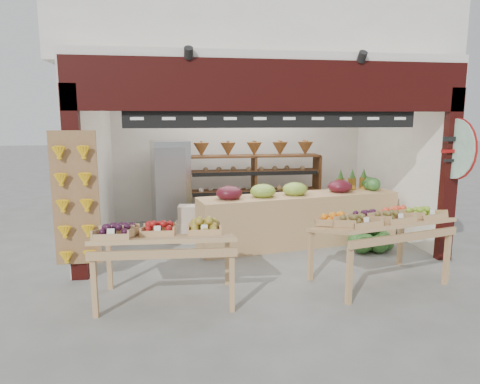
% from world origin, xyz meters
% --- Properties ---
extents(ground, '(60.00, 60.00, 0.00)m').
position_xyz_m(ground, '(0.00, 0.00, 0.00)').
color(ground, slate).
rests_on(ground, ground).
extents(shop_structure, '(6.36, 5.12, 5.40)m').
position_xyz_m(shop_structure, '(0.00, 1.61, 3.92)').
color(shop_structure, white).
rests_on(shop_structure, ground).
extents(banana_board, '(0.60, 0.15, 1.80)m').
position_xyz_m(banana_board, '(-2.73, -1.17, 1.12)').
color(banana_board, olive).
rests_on(banana_board, ground).
extents(gift_sign, '(0.04, 0.93, 0.92)m').
position_xyz_m(gift_sign, '(2.75, -1.15, 1.75)').
color(gift_sign, silver).
rests_on(gift_sign, ground).
extents(back_shelving, '(2.75, 0.45, 1.72)m').
position_xyz_m(back_shelving, '(0.20, 1.60, 1.08)').
color(back_shelving, brown).
rests_on(back_shelving, ground).
extents(refrigerator, '(0.80, 0.80, 1.77)m').
position_xyz_m(refrigerator, '(-1.50, 1.50, 0.89)').
color(refrigerator, '#B5B8BD').
rests_on(refrigerator, ground).
extents(cardboard_stack, '(1.01, 0.74, 0.67)m').
position_xyz_m(cardboard_stack, '(-0.98, 0.52, 0.24)').
color(cardboard_stack, beige).
rests_on(cardboard_stack, ground).
extents(mid_counter, '(3.64, 1.30, 1.11)m').
position_xyz_m(mid_counter, '(0.71, 0.07, 0.49)').
color(mid_counter, tan).
rests_on(mid_counter, ground).
extents(display_table_left, '(1.70, 1.02, 1.05)m').
position_xyz_m(display_table_left, '(-1.66, -1.88, 0.80)').
color(display_table_left, tan).
rests_on(display_table_left, ground).
extents(display_table_right, '(1.89, 1.34, 1.08)m').
position_xyz_m(display_table_right, '(1.27, -1.81, 0.85)').
color(display_table_right, tan).
rests_on(display_table_right, ground).
extents(watermelon_pile, '(0.81, 0.75, 0.57)m').
position_xyz_m(watermelon_pile, '(1.84, -0.38, 0.20)').
color(watermelon_pile, '#17471D').
rests_on(watermelon_pile, ground).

